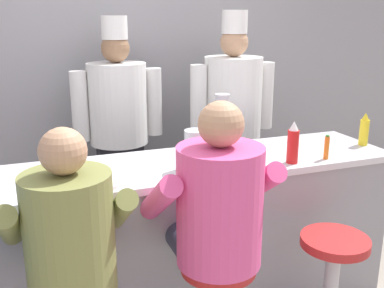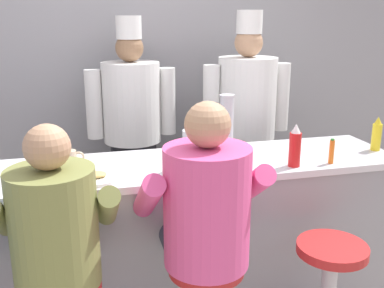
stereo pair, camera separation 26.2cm
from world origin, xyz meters
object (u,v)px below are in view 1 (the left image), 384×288
(hot_sauce_bottle_orange, at_px, (327,147))
(coffee_mug_tan, at_px, (69,162))
(cup_stack_steel, at_px, (222,122))
(empty_stool_round, at_px, (332,273))
(cook_in_whites_far, at_px, (232,116))
(ketchup_bottle_red, at_px, (293,144))
(cook_in_whites_near, at_px, (119,123))
(diner_seated_pink, at_px, (216,213))
(water_pitcher_clear, at_px, (196,150))
(diner_seated_olive, at_px, (70,244))
(mustard_bottle_yellow, at_px, (364,130))
(breakfast_plate, at_px, (101,181))

(hot_sauce_bottle_orange, bearing_deg, coffee_mug_tan, 167.62)
(cup_stack_steel, relative_size, empty_stool_round, 0.56)
(hot_sauce_bottle_orange, xyz_separation_m, cook_in_whites_far, (-0.12, 1.09, -0.02))
(ketchup_bottle_red, xyz_separation_m, cook_in_whites_near, (-0.78, 1.27, -0.09))
(hot_sauce_bottle_orange, distance_m, diner_seated_pink, 0.95)
(ketchup_bottle_red, relative_size, cook_in_whites_far, 0.14)
(water_pitcher_clear, height_order, coffee_mug_tan, water_pitcher_clear)
(hot_sauce_bottle_orange, distance_m, diner_seated_olive, 1.61)
(cup_stack_steel, bearing_deg, diner_seated_pink, -115.53)
(diner_seated_olive, height_order, diner_seated_pink, diner_seated_pink)
(ketchup_bottle_red, distance_m, cook_in_whites_near, 1.49)
(mustard_bottle_yellow, bearing_deg, breakfast_plate, -176.16)
(mustard_bottle_yellow, xyz_separation_m, water_pitcher_clear, (-1.24, -0.07, 0.01))
(breakfast_plate, bearing_deg, hot_sauce_bottle_orange, -2.30)
(empty_stool_round, relative_size, cook_in_whites_far, 0.36)
(coffee_mug_tan, bearing_deg, diner_seated_olive, -96.11)
(mustard_bottle_yellow, xyz_separation_m, cook_in_whites_near, (-1.45, 1.10, -0.08))
(water_pitcher_clear, relative_size, breakfast_plate, 0.94)
(water_pitcher_clear, bearing_deg, diner_seated_pink, -98.04)
(ketchup_bottle_red, xyz_separation_m, coffee_mug_tan, (-1.26, 0.32, -0.07))
(water_pitcher_clear, bearing_deg, hot_sauce_bottle_orange, -7.42)
(breakfast_plate, xyz_separation_m, cup_stack_steel, (0.84, 0.34, 0.17))
(cup_stack_steel, bearing_deg, diner_seated_olive, -144.47)
(diner_seated_olive, bearing_deg, breakfast_plate, 63.19)
(coffee_mug_tan, bearing_deg, hot_sauce_bottle_orange, -12.38)
(coffee_mug_tan, relative_size, cup_stack_steel, 0.34)
(empty_stool_round, xyz_separation_m, cook_in_whites_far, (0.07, 1.47, 0.58))
(ketchup_bottle_red, distance_m, breakfast_plate, 1.13)
(ketchup_bottle_red, bearing_deg, empty_stool_round, -82.74)
(diner_seated_olive, bearing_deg, empty_stool_round, -1.30)
(diner_seated_olive, relative_size, cook_in_whites_near, 0.77)
(breakfast_plate, height_order, empty_stool_round, breakfast_plate)
(breakfast_plate, distance_m, coffee_mug_tan, 0.30)
(coffee_mug_tan, bearing_deg, ketchup_bottle_red, -14.27)
(mustard_bottle_yellow, bearing_deg, diner_seated_olive, -165.29)
(water_pitcher_clear, xyz_separation_m, cook_in_whites_far, (0.70, 0.98, -0.06))
(empty_stool_round, relative_size, cook_in_whites_near, 0.36)
(hot_sauce_bottle_orange, xyz_separation_m, diner_seated_pink, (-0.87, -0.35, -0.15))
(hot_sauce_bottle_orange, relative_size, breakfast_plate, 0.62)
(ketchup_bottle_red, relative_size, diner_seated_pink, 0.17)
(mustard_bottle_yellow, xyz_separation_m, breakfast_plate, (-1.79, -0.12, -0.09))
(diner_seated_pink, bearing_deg, empty_stool_round, -2.88)
(breakfast_plate, distance_m, cook_in_whites_far, 1.62)
(cook_in_whites_near, bearing_deg, breakfast_plate, -105.66)
(water_pitcher_clear, distance_m, diner_seated_olive, 0.91)
(cook_in_whites_near, bearing_deg, cook_in_whites_far, -11.50)
(empty_stool_round, bearing_deg, water_pitcher_clear, 142.18)
(mustard_bottle_yellow, bearing_deg, empty_stool_round, -137.95)
(diner_seated_pink, distance_m, cook_in_whites_near, 1.63)
(water_pitcher_clear, height_order, cook_in_whites_near, cook_in_whites_near)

